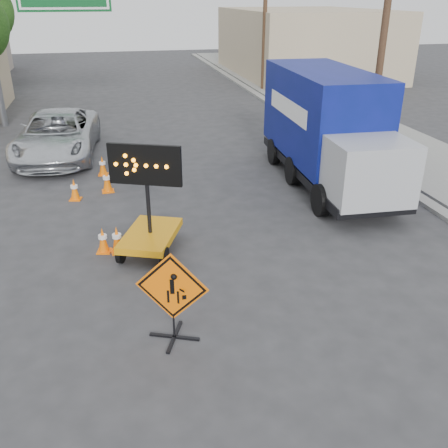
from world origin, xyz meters
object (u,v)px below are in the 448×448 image
object	(u,v)px
construction_sign	(172,295)
pickup_truck	(57,135)
arrow_board	(150,228)
box_truck	(327,135)

from	to	relation	value
construction_sign	pickup_truck	xyz separation A→B (m)	(-2.73, 11.96, -0.09)
arrow_board	box_truck	distance (m)	7.01
construction_sign	arrow_board	size ratio (longest dim) A/B	0.65
pickup_truck	box_truck	xyz separation A→B (m)	(8.61, -4.94, 0.76)
construction_sign	box_truck	world-z (taller)	box_truck
pickup_truck	box_truck	bearing A→B (deg)	-25.38
construction_sign	pickup_truck	distance (m)	12.27
construction_sign	box_truck	size ratio (longest dim) A/B	0.23
pickup_truck	construction_sign	bearing A→B (deg)	-72.63
arrow_board	pickup_truck	xyz separation A→B (m)	(-2.65, 8.50, 0.22)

